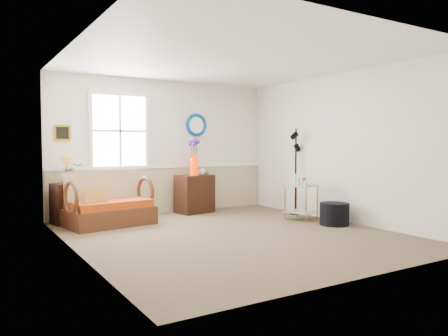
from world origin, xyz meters
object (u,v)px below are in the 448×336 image
lamp_stand (65,204)px  cabinet (195,194)px  ottoman (334,214)px  loveseat (110,198)px  floor_lamp (296,172)px  side_table (301,202)px

lamp_stand → cabinet: (2.45, -0.05, 0.03)m
lamp_stand → ottoman: lamp_stand is taller
cabinet → loveseat: bearing=-175.8°
lamp_stand → cabinet: size_ratio=0.93×
loveseat → lamp_stand: loveseat is taller
floor_lamp → ottoman: bearing=-101.8°
cabinet → side_table: cabinet is taller
side_table → floor_lamp: (0.34, 0.55, 0.51)m
loveseat → floor_lamp: 3.52m
cabinet → ottoman: cabinet is taller
ottoman → floor_lamp: bearing=79.9°
cabinet → side_table: (1.26, -1.71, -0.06)m
loveseat → lamp_stand: (-0.61, 0.53, -0.10)m
lamp_stand → floor_lamp: size_ratio=0.42×
loveseat → cabinet: loveseat is taller
lamp_stand → cabinet: cabinet is taller
floor_lamp → ottoman: 1.42m
loveseat → side_table: 3.34m
side_table → loveseat: bearing=158.3°
loveseat → cabinet: bearing=5.8°
floor_lamp → side_table: bearing=-123.3°
floor_lamp → ottoman: (-0.22, -1.25, -0.64)m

